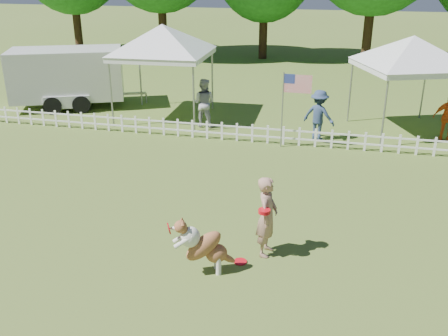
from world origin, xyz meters
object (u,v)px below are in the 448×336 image
(cargo_trailer, at_px, (68,78))
(spectator_a, at_px, (204,103))
(canopy_tent_right, at_px, (408,86))
(canopy_tent_left, at_px, (164,73))
(dog, at_px, (204,246))
(frisbee_on_turf, at_px, (240,262))
(handler, at_px, (267,216))
(flag_pole, at_px, (282,110))
(spectator_b, at_px, (319,115))

(cargo_trailer, xyz_separation_m, spectator_a, (5.95, -1.33, -0.32))
(canopy_tent_right, bearing_deg, cargo_trailer, 157.03)
(canopy_tent_left, distance_m, canopy_tent_right, 8.45)
(dog, height_order, canopy_tent_left, canopy_tent_left)
(frisbee_on_turf, xyz_separation_m, canopy_tent_right, (3.70, 9.28, 1.56))
(handler, xyz_separation_m, cargo_trailer, (-9.41, 9.13, 0.35))
(cargo_trailer, bearing_deg, handler, -67.76)
(dog, height_order, flag_pole, flag_pole)
(dog, xyz_separation_m, flag_pole, (0.45, 7.23, 0.60))
(flag_pole, bearing_deg, spectator_a, 154.69)
(canopy_tent_right, bearing_deg, canopy_tent_left, 159.95)
(flag_pole, bearing_deg, dog, -91.56)
(canopy_tent_left, height_order, cargo_trailer, canopy_tent_left)
(cargo_trailer, relative_size, flag_pole, 2.26)
(handler, relative_size, canopy_tent_left, 0.49)
(dog, bearing_deg, spectator_a, 81.02)
(canopy_tent_left, bearing_deg, canopy_tent_right, -1.00)
(spectator_a, bearing_deg, canopy_tent_right, -169.30)
(dog, bearing_deg, handler, 18.66)
(flag_pole, distance_m, spectator_a, 3.31)
(canopy_tent_right, bearing_deg, frisbee_on_turf, -133.43)
(spectator_b, bearing_deg, canopy_tent_left, 7.66)
(flag_pole, xyz_separation_m, spectator_a, (-2.92, 1.51, -0.33))
(handler, xyz_separation_m, canopy_tent_left, (-5.17, 8.60, 0.84))
(frisbee_on_turf, bearing_deg, spectator_b, 83.04)
(frisbee_on_turf, distance_m, spectator_b, 7.86)
(canopy_tent_left, xyz_separation_m, flag_pole, (4.63, -2.31, -0.48))
(dog, height_order, frisbee_on_turf, dog)
(frisbee_on_turf, xyz_separation_m, spectator_b, (0.95, 7.76, 0.80))
(handler, bearing_deg, cargo_trailer, 50.28)
(frisbee_on_turf, distance_m, canopy_tent_left, 10.34)
(flag_pole, relative_size, spectator_b, 1.44)
(canopy_tent_left, height_order, canopy_tent_right, canopy_tent_left)
(dog, distance_m, spectator_a, 9.09)
(handler, distance_m, dog, 1.38)
(dog, relative_size, canopy_tent_left, 0.34)
(dog, distance_m, spectator_b, 8.40)
(frisbee_on_turf, height_order, canopy_tent_left, canopy_tent_left)
(frisbee_on_turf, relative_size, canopy_tent_right, 0.08)
(frisbee_on_turf, relative_size, spectator_a, 0.15)
(cargo_trailer, distance_m, spectator_a, 6.10)
(handler, height_order, spectator_a, spectator_a)
(cargo_trailer, bearing_deg, frisbee_on_turf, -70.43)
(handler, distance_m, spectator_a, 8.54)
(dog, height_order, spectator_b, spectator_b)
(handler, relative_size, canopy_tent_right, 0.52)
(cargo_trailer, xyz_separation_m, spectator_b, (9.94, -1.81, -0.35))
(canopy_tent_right, distance_m, cargo_trailer, 12.70)
(handler, height_order, dog, handler)
(handler, distance_m, spectator_b, 7.34)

